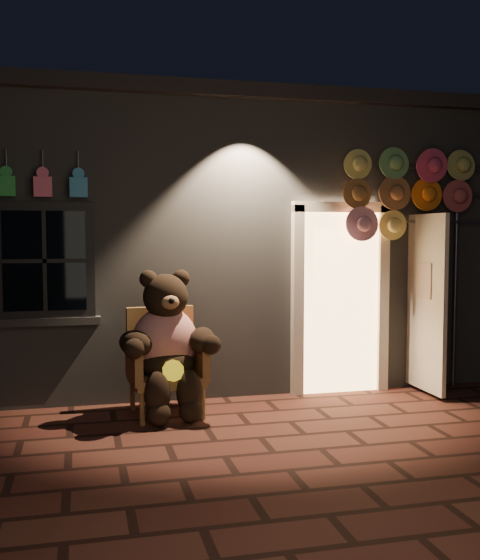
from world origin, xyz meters
name	(u,v)px	position (x,y,z in m)	size (l,w,h in m)	color
ground	(260,438)	(0.00, 0.00, 0.00)	(60.00, 60.00, 0.00)	#4D271D
shop_building	(188,240)	(0.00, 3.99, 1.74)	(7.30, 5.95, 3.51)	slate
wicker_armchair	(165,361)	(-0.73, 1.03, 0.53)	(0.79, 0.72, 1.07)	olive
teddy_bear	(167,344)	(-0.72, 0.89, 0.73)	(1.06, 0.85, 1.46)	red
hat_rack	(407,191)	(2.07, 1.28, 2.32)	(1.77, 0.22, 2.82)	#59595E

